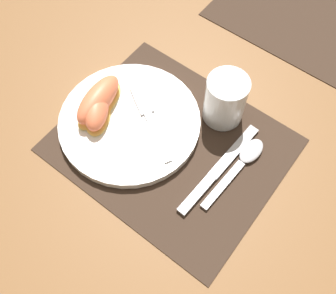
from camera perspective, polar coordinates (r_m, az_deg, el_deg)
name	(u,v)px	position (r m, az deg, el deg)	size (l,w,h in m)	color
ground_plane	(171,145)	(0.73, 0.45, 0.27)	(3.00, 3.00, 0.00)	brown
placemat	(171,145)	(0.73, 0.45, 0.35)	(0.40, 0.33, 0.00)	#38281E
placemat_far	(312,11)	(1.01, 20.21, 18.05)	(0.40, 0.33, 0.00)	#38281E
plate	(130,122)	(0.75, -5.59, 3.66)	(0.27, 0.27, 0.02)	white
juice_glass	(225,101)	(0.74, 8.24, 6.56)	(0.08, 0.08, 0.10)	silver
knife	(218,170)	(0.71, 7.20, -3.38)	(0.03, 0.22, 0.01)	#BCBCC1
spoon	(244,160)	(0.72, 10.96, -1.82)	(0.04, 0.17, 0.01)	#BCBCC1
fork	(149,116)	(0.74, -2.78, 4.46)	(0.16, 0.11, 0.00)	#BCBCC1
citrus_wedge_0	(98,100)	(0.75, -10.05, 6.66)	(0.07, 0.13, 0.05)	#F7C656
citrus_wedge_1	(96,110)	(0.74, -10.36, 5.37)	(0.10, 0.11, 0.04)	#F7C656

